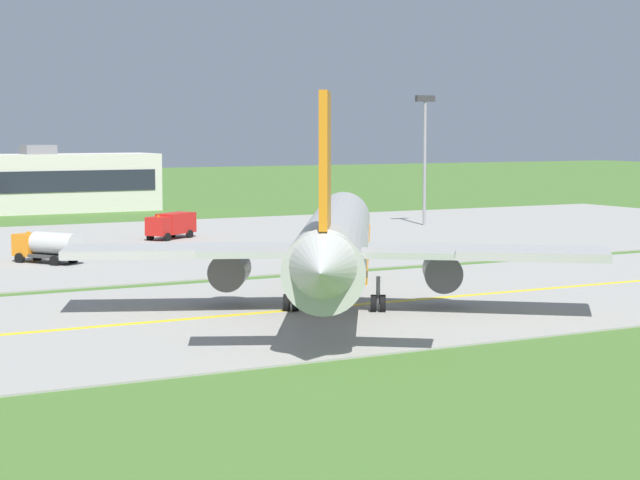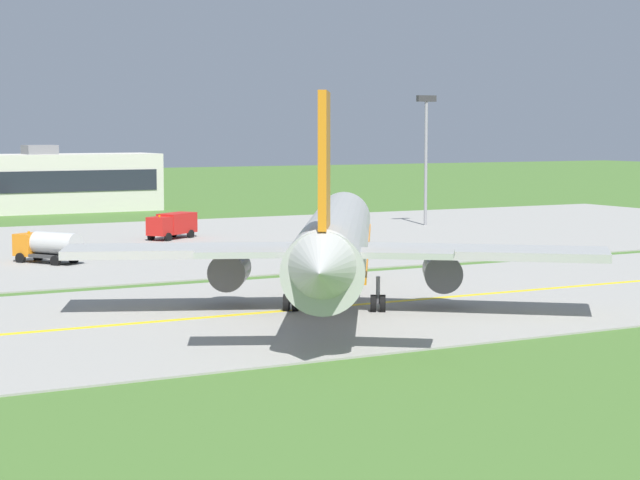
{
  "view_description": "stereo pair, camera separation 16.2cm",
  "coord_description": "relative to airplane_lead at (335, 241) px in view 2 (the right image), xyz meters",
  "views": [
    {
      "loc": [
        -34.42,
        -60.68,
        10.89
      ],
      "look_at": [
        0.05,
        2.21,
        4.0
      ],
      "focal_mm": 64.68,
      "sensor_mm": 36.0,
      "label": 1
    },
    {
      "loc": [
        -34.28,
        -60.76,
        10.89
      ],
      "look_at": [
        0.05,
        2.21,
        4.0
      ],
      "focal_mm": 64.68,
      "sensor_mm": 36.0,
      "label": 2
    }
  ],
  "objects": [
    {
      "name": "taxiway_strip",
      "position": [
        0.2,
        0.2,
        -4.08
      ],
      "size": [
        240.0,
        28.0,
        0.1
      ],
      "primitive_type": "cube",
      "color": "#9E9B93",
      "rests_on": "ground"
    },
    {
      "name": "ground_plane",
      "position": [
        0.2,
        0.2,
        -4.13
      ],
      "size": [
        500.0,
        500.0,
        0.0
      ],
      "primitive_type": "plane",
      "color": "#47702D"
    },
    {
      "name": "service_truck_fuel",
      "position": [
        -9.01,
        31.52,
        -2.6
      ],
      "size": [
        4.87,
        6.19,
        2.65
      ],
      "color": "orange",
      "rests_on": "ground"
    },
    {
      "name": "apron_light_mast",
      "position": [
        38.57,
        47.77,
        5.19
      ],
      "size": [
        2.4,
        0.5,
        14.7
      ],
      "color": "gray",
      "rests_on": "ground"
    },
    {
      "name": "service_truck_baggage",
      "position": [
        7.46,
        46.25,
        -2.6
      ],
      "size": [
        6.12,
        5.06,
        2.6
      ],
      "color": "red",
      "rests_on": "ground"
    },
    {
      "name": "apron_pad",
      "position": [
        10.2,
        42.2,
        -4.08
      ],
      "size": [
        140.0,
        52.0,
        0.1
      ],
      "primitive_type": "cube",
      "color": "#9E9B93",
      "rests_on": "ground"
    },
    {
      "name": "taxiway_centreline",
      "position": [
        0.2,
        0.2,
        -4.03
      ],
      "size": [
        220.0,
        0.6,
        0.01
      ],
      "primitive_type": "cube",
      "color": "yellow",
      "rests_on": "taxiway_strip"
    },
    {
      "name": "airplane_lead",
      "position": [
        0.0,
        0.0,
        0.0
      ],
      "size": [
        29.65,
        35.57,
        12.7
      ],
      "color": "#ADADA8",
      "rests_on": "ground"
    }
  ]
}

